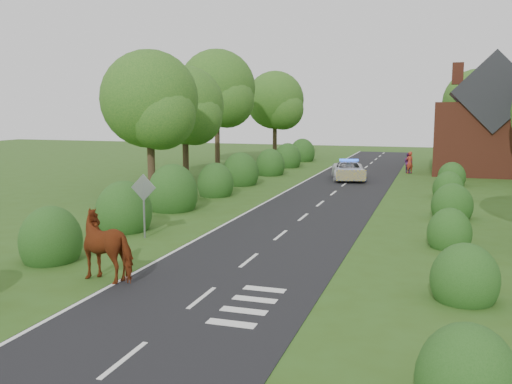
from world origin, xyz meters
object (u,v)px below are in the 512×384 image
(road_sign, at_px, (144,196))
(pedestrian_red, at_px, (410,163))
(police_van, at_px, (349,170))
(cow, at_px, (110,250))
(pedestrian_purple, at_px, (408,163))

(road_sign, xyz_separation_m, pedestrian_red, (8.78, 26.33, -0.80))
(road_sign, height_order, police_van, road_sign)
(pedestrian_red, bearing_deg, cow, 38.46)
(cow, bearing_deg, pedestrian_purple, 175.58)
(cow, relative_size, police_van, 0.47)
(cow, height_order, pedestrian_red, cow)
(cow, bearing_deg, pedestrian_red, 175.32)
(cow, distance_m, pedestrian_red, 32.24)
(pedestrian_red, relative_size, pedestrian_purple, 1.08)
(police_van, xyz_separation_m, pedestrian_red, (3.92, 5.51, 0.19))
(road_sign, height_order, pedestrian_purple, road_sign)
(cow, xyz_separation_m, pedestrian_purple, (7.01, 31.71, -0.07))
(road_sign, distance_m, pedestrian_purple, 27.98)
(road_sign, distance_m, pedestrian_red, 27.76)
(police_van, distance_m, pedestrian_red, 6.77)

